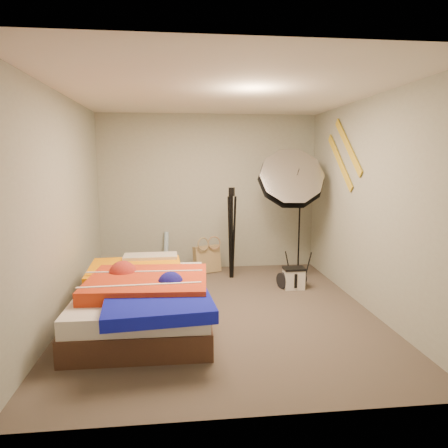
{
  "coord_description": "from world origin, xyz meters",
  "views": [
    {
      "loc": [
        -0.45,
        -4.49,
        1.76
      ],
      "look_at": [
        0.1,
        0.6,
        0.95
      ],
      "focal_mm": 32.0,
      "sensor_mm": 36.0,
      "label": 1
    }
  ],
  "objects": [
    {
      "name": "floor",
      "position": [
        0.0,
        0.0,
        0.0
      ],
      "size": [
        4.0,
        4.0,
        0.0
      ],
      "primitive_type": "plane",
      "color": "brown",
      "rests_on": "ground"
    },
    {
      "name": "ceiling",
      "position": [
        0.0,
        0.0,
        2.5
      ],
      "size": [
        4.0,
        4.0,
        0.0
      ],
      "primitive_type": "plane",
      "rotation": [
        3.14,
        0.0,
        0.0
      ],
      "color": "silver",
      "rests_on": "wall_back"
    },
    {
      "name": "wall_back",
      "position": [
        0.0,
        2.0,
        1.25
      ],
      "size": [
        3.5,
        0.0,
        3.5
      ],
      "primitive_type": "plane",
      "rotation": [
        1.57,
        0.0,
        0.0
      ],
      "color": "#9DA494",
      "rests_on": "floor"
    },
    {
      "name": "wall_front",
      "position": [
        0.0,
        -2.0,
        1.25
      ],
      "size": [
        3.5,
        0.0,
        3.5
      ],
      "primitive_type": "plane",
      "rotation": [
        -1.57,
        0.0,
        0.0
      ],
      "color": "#9DA494",
      "rests_on": "floor"
    },
    {
      "name": "wall_left",
      "position": [
        -1.75,
        0.0,
        1.25
      ],
      "size": [
        0.0,
        4.0,
        4.0
      ],
      "primitive_type": "plane",
      "rotation": [
        1.57,
        0.0,
        1.57
      ],
      "color": "#9DA494",
      "rests_on": "floor"
    },
    {
      "name": "wall_right",
      "position": [
        1.75,
        0.0,
        1.25
      ],
      "size": [
        0.0,
        4.0,
        4.0
      ],
      "primitive_type": "plane",
      "rotation": [
        1.57,
        0.0,
        -1.57
      ],
      "color": "#9DA494",
      "rests_on": "floor"
    },
    {
      "name": "tote_bag",
      "position": [
        -0.05,
        1.7,
        0.21
      ],
      "size": [
        0.47,
        0.34,
        0.44
      ],
      "primitive_type": "cube",
      "rotation": [
        -0.14,
        0.0,
        0.4
      ],
      "color": "tan",
      "rests_on": "floor"
    },
    {
      "name": "wrapping_roll",
      "position": [
        -0.71,
        1.9,
        0.31
      ],
      "size": [
        0.11,
        0.19,
        0.63
      ],
      "primitive_type": "cylinder",
      "rotation": [
        -0.17,
        0.0,
        -0.23
      ],
      "color": "#5F9EC9",
      "rests_on": "floor"
    },
    {
      "name": "camera_case",
      "position": [
        1.09,
        0.74,
        0.14
      ],
      "size": [
        0.28,
        0.2,
        0.28
      ],
      "primitive_type": "cube",
      "rotation": [
        0.0,
        0.0,
        -0.0
      ],
      "color": "silver",
      "rests_on": "floor"
    },
    {
      "name": "duffel_bag",
      "position": [
        1.08,
        0.81,
        0.11
      ],
      "size": [
        0.43,
        0.35,
        0.23
      ],
      "primitive_type": "cylinder",
      "rotation": [
        0.0,
        1.57,
        0.38
      ],
      "color": "black",
      "rests_on": "floor"
    },
    {
      "name": "wall_stripe_upper",
      "position": [
        1.73,
        0.6,
        1.95
      ],
      "size": [
        0.02,
        0.91,
        0.78
      ],
      "primitive_type": "cube",
      "rotation": [
        0.7,
        0.0,
        0.0
      ],
      "color": "gold",
      "rests_on": "wall_right"
    },
    {
      "name": "wall_stripe_lower",
      "position": [
        1.73,
        0.85,
        1.75
      ],
      "size": [
        0.02,
        0.91,
        0.78
      ],
      "primitive_type": "cube",
      "rotation": [
        0.7,
        0.0,
        0.0
      ],
      "color": "gold",
      "rests_on": "wall_right"
    },
    {
      "name": "bed",
      "position": [
        -0.86,
        -0.25,
        0.29
      ],
      "size": [
        1.41,
        2.15,
        0.57
      ],
      "color": "#462B1F",
      "rests_on": "floor"
    },
    {
      "name": "photo_umbrella",
      "position": [
        1.16,
        1.28,
        1.47
      ],
      "size": [
        1.25,
        0.97,
        2.05
      ],
      "color": "black",
      "rests_on": "floor"
    },
    {
      "name": "camera_tripod",
      "position": [
        0.3,
        1.36,
        0.79
      ],
      "size": [
        0.1,
        0.1,
        1.37
      ],
      "color": "black",
      "rests_on": "floor"
    }
  ]
}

